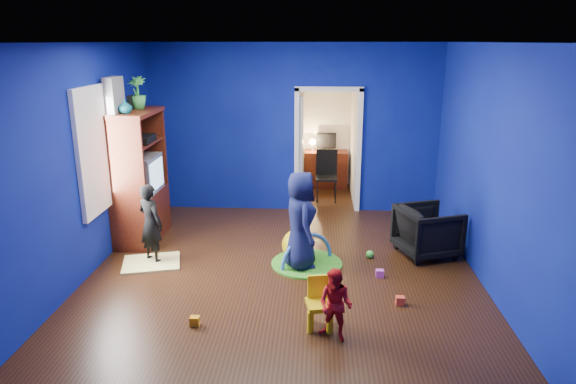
# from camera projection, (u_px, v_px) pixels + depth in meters

# --- Properties ---
(floor) EXTENTS (5.00, 5.50, 0.01)m
(floor) POSITION_uv_depth(u_px,v_px,m) (283.00, 276.00, 6.63)
(floor) COLOR black
(floor) RESTS_ON ground
(ceiling) EXTENTS (5.00, 5.50, 0.01)m
(ceiling) POSITION_uv_depth(u_px,v_px,m) (282.00, 42.00, 5.81)
(ceiling) COLOR white
(ceiling) RESTS_ON wall_back
(wall_back) EXTENTS (5.00, 0.02, 2.90)m
(wall_back) POSITION_uv_depth(u_px,v_px,m) (293.00, 129.00, 8.85)
(wall_back) COLOR navy
(wall_back) RESTS_ON floor
(wall_front) EXTENTS (5.00, 0.02, 2.90)m
(wall_front) POSITION_uv_depth(u_px,v_px,m) (256.00, 259.00, 3.59)
(wall_front) COLOR navy
(wall_front) RESTS_ON floor
(wall_left) EXTENTS (0.02, 5.50, 2.90)m
(wall_left) POSITION_uv_depth(u_px,v_px,m) (82.00, 164.00, 6.36)
(wall_left) COLOR navy
(wall_left) RESTS_ON floor
(wall_right) EXTENTS (0.02, 5.50, 2.90)m
(wall_right) POSITION_uv_depth(u_px,v_px,m) (493.00, 170.00, 6.08)
(wall_right) COLOR navy
(wall_right) RESTS_ON floor
(alcove) EXTENTS (1.00, 1.75, 2.50)m
(alcove) POSITION_uv_depth(u_px,v_px,m) (327.00, 132.00, 9.71)
(alcove) COLOR silver
(alcove) RESTS_ON floor
(armchair) EXTENTS (0.98, 0.96, 0.70)m
(armchair) POSITION_uv_depth(u_px,v_px,m) (428.00, 231.00, 7.20)
(armchair) COLOR black
(armchair) RESTS_ON floor
(child_black) EXTENTS (0.48, 0.44, 1.10)m
(child_black) POSITION_uv_depth(u_px,v_px,m) (151.00, 223.00, 6.92)
(child_black) COLOR black
(child_black) RESTS_ON floor
(child_navy) EXTENTS (0.59, 0.74, 1.32)m
(child_navy) POSITION_uv_depth(u_px,v_px,m) (301.00, 221.00, 6.71)
(child_navy) COLOR #0E1034
(child_navy) RESTS_ON floor
(toddler_red) EXTENTS (0.46, 0.42, 0.76)m
(toddler_red) POSITION_uv_depth(u_px,v_px,m) (336.00, 305.00, 5.13)
(toddler_red) COLOR #B41A13
(toddler_red) RESTS_ON floor
(vase) EXTENTS (0.22, 0.22, 0.19)m
(vase) POSITION_uv_depth(u_px,v_px,m) (125.00, 106.00, 7.01)
(vase) COLOR #0C5864
(vase) RESTS_ON tv_armoire
(potted_plant) EXTENTS (0.28, 0.28, 0.47)m
(potted_plant) POSITION_uv_depth(u_px,v_px,m) (137.00, 92.00, 7.46)
(potted_plant) COLOR green
(potted_plant) RESTS_ON tv_armoire
(tv_armoire) EXTENTS (0.58, 1.14, 1.96)m
(tv_armoire) POSITION_uv_depth(u_px,v_px,m) (139.00, 177.00, 7.60)
(tv_armoire) COLOR #3B0F09
(tv_armoire) RESTS_ON floor
(crt_tv) EXTENTS (0.46, 0.70, 0.54)m
(crt_tv) POSITION_uv_depth(u_px,v_px,m) (141.00, 174.00, 7.58)
(crt_tv) COLOR silver
(crt_tv) RESTS_ON tv_armoire
(yellow_blanket) EXTENTS (0.88, 0.77, 0.03)m
(yellow_blanket) POSITION_uv_depth(u_px,v_px,m) (151.00, 263.00, 6.98)
(yellow_blanket) COLOR #F2E07A
(yellow_blanket) RESTS_ON floor
(hopper_ball) EXTENTS (0.43, 0.43, 0.43)m
(hopper_ball) POSITION_uv_depth(u_px,v_px,m) (297.00, 245.00, 7.07)
(hopper_ball) COLOR yellow
(hopper_ball) RESTS_ON floor
(kid_chair) EXTENTS (0.33, 0.33, 0.50)m
(kid_chair) POSITION_uv_depth(u_px,v_px,m) (320.00, 306.00, 5.36)
(kid_chair) COLOR yellow
(kid_chair) RESTS_ON floor
(play_mat) EXTENTS (0.96, 0.96, 0.03)m
(play_mat) POSITION_uv_depth(u_px,v_px,m) (307.00, 263.00, 6.96)
(play_mat) COLOR green
(play_mat) RESTS_ON floor
(toy_arch) EXTENTS (0.70, 0.57, 0.86)m
(toy_arch) POSITION_uv_depth(u_px,v_px,m) (307.00, 263.00, 6.96)
(toy_arch) COLOR #3F8CD8
(toy_arch) RESTS_ON floor
(window_left) EXTENTS (0.03, 0.95, 1.55)m
(window_left) POSITION_uv_depth(u_px,v_px,m) (94.00, 150.00, 6.66)
(window_left) COLOR white
(window_left) RESTS_ON wall_left
(curtain) EXTENTS (0.14, 0.42, 2.40)m
(curtain) POSITION_uv_depth(u_px,v_px,m) (120.00, 163.00, 7.27)
(curtain) COLOR slate
(curtain) RESTS_ON floor
(doorway) EXTENTS (1.16, 0.10, 2.10)m
(doorway) POSITION_uv_depth(u_px,v_px,m) (328.00, 152.00, 8.93)
(doorway) COLOR white
(doorway) RESTS_ON floor
(study_desk) EXTENTS (0.88, 0.44, 0.75)m
(study_desk) POSITION_uv_depth(u_px,v_px,m) (326.00, 169.00, 10.57)
(study_desk) COLOR #3D140A
(study_desk) RESTS_ON floor
(desk_monitor) EXTENTS (0.40, 0.05, 0.32)m
(desk_monitor) POSITION_uv_depth(u_px,v_px,m) (326.00, 141.00, 10.52)
(desk_monitor) COLOR black
(desk_monitor) RESTS_ON study_desk
(desk_lamp) EXTENTS (0.14, 0.14, 0.14)m
(desk_lamp) POSITION_uv_depth(u_px,v_px,m) (313.00, 142.00, 10.49)
(desk_lamp) COLOR #FFD88C
(desk_lamp) RESTS_ON study_desk
(folding_chair) EXTENTS (0.40, 0.40, 0.92)m
(folding_chair) POSITION_uv_depth(u_px,v_px,m) (327.00, 177.00, 9.63)
(folding_chair) COLOR black
(folding_chair) RESTS_ON floor
(book_shelf) EXTENTS (0.88, 0.24, 0.04)m
(book_shelf) POSITION_uv_depth(u_px,v_px,m) (327.00, 88.00, 10.21)
(book_shelf) COLOR white
(book_shelf) RESTS_ON study_desk
(toy_0) EXTENTS (0.10, 0.08, 0.10)m
(toy_0) POSITION_uv_depth(u_px,v_px,m) (400.00, 301.00, 5.89)
(toy_0) COLOR #EA4527
(toy_0) RESTS_ON floor
(toy_1) EXTENTS (0.10, 0.08, 0.10)m
(toy_1) POSITION_uv_depth(u_px,v_px,m) (195.00, 321.00, 5.46)
(toy_1) COLOR orange
(toy_1) RESTS_ON floor
(toy_2) EXTENTS (0.11, 0.11, 0.11)m
(toy_2) POSITION_uv_depth(u_px,v_px,m) (370.00, 254.00, 7.17)
(toy_2) COLOR green
(toy_2) RESTS_ON floor
(toy_3) EXTENTS (0.10, 0.08, 0.10)m
(toy_3) POSITION_uv_depth(u_px,v_px,m) (380.00, 273.00, 6.58)
(toy_3) COLOR #CD4DB6
(toy_3) RESTS_ON floor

